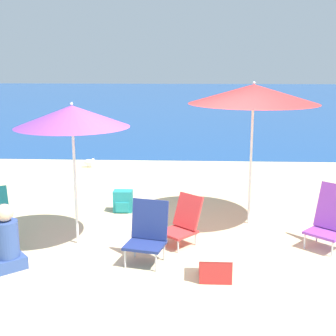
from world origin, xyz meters
The scene contains 11 objects.
ground_plane centered at (0.00, 0.00, 0.00)m, with size 60.00×60.00×0.00m, color beige.
sea_water centered at (0.00, 26.31, 0.00)m, with size 60.00×40.00×0.01m.
beach_umbrella_red centered at (1.12, 1.63, 2.04)m, with size 1.97×1.97×2.23m.
beach_umbrella_purple centered at (-1.41, 0.68, 1.81)m, with size 1.55×1.55×1.99m.
beach_chair_navy centered at (-0.36, 0.13, 0.40)m, with size 0.58×0.58×0.79m.
beach_chair_purple centered at (2.12, 0.72, 0.42)m, with size 0.69×0.69×0.87m.
beach_chair_red centered at (0.09, 0.74, 0.32)m, with size 0.66×0.68×0.69m.
person_seated_near centered at (-2.07, -0.20, 0.35)m, with size 0.51×0.50×0.84m.
backpack_teal centered at (-0.96, 2.12, 0.18)m, with size 0.32×0.25×0.37m.
cooler_box centered at (0.49, -0.33, 0.18)m, with size 0.39×0.35×0.36m.
seagull centered at (-2.27, 5.44, 0.14)m, with size 0.27×0.11×0.23m.
Camera 1 is at (0.19, -5.50, 2.54)m, focal length 50.00 mm.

